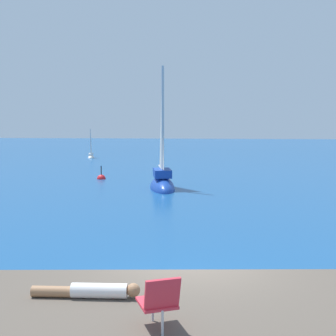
# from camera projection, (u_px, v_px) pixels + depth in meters

# --- Properties ---
(ground_plane) EXTENTS (160.00, 160.00, 0.00)m
(ground_plane) POSITION_uv_depth(u_px,v_px,m) (185.00, 305.00, 9.38)
(ground_plane) COLOR navy
(boulder_seaward) EXTENTS (1.08, 1.26, 0.81)m
(boulder_seaward) POSITION_uv_depth(u_px,v_px,m) (5.00, 307.00, 9.23)
(boulder_seaward) COLOR brown
(boulder_seaward) RESTS_ON ground
(boulder_inland) EXTENTS (1.53, 1.73, 0.94)m
(boulder_inland) POSITION_uv_depth(u_px,v_px,m) (263.00, 323.00, 8.54)
(boulder_inland) COLOR brown
(boulder_inland) RESTS_ON ground
(sailboat_near) EXTENTS (2.02, 4.00, 7.28)m
(sailboat_near) POSITION_uv_depth(u_px,v_px,m) (162.00, 181.00, 24.97)
(sailboat_near) COLOR #193D99
(sailboat_near) RESTS_ON ground
(sailboat_far) EXTENTS (0.77, 1.74, 3.16)m
(sailboat_far) POSITION_uv_depth(u_px,v_px,m) (91.00, 156.00, 44.69)
(sailboat_far) COLOR white
(sailboat_far) RESTS_ON ground
(person_sunbather) EXTENTS (1.76, 0.27, 0.25)m
(person_sunbather) POSITION_uv_depth(u_px,v_px,m) (91.00, 291.00, 7.29)
(person_sunbather) COLOR white
(person_sunbather) RESTS_ON shore_ledge
(beach_chair) EXTENTS (0.67, 0.73, 0.80)m
(beach_chair) POSITION_uv_depth(u_px,v_px,m) (159.00, 300.00, 6.10)
(beach_chair) COLOR #E03342
(beach_chair) RESTS_ON shore_ledge
(marker_buoy) EXTENTS (0.56, 0.56, 1.13)m
(marker_buoy) POSITION_uv_depth(u_px,v_px,m) (101.00, 179.00, 29.03)
(marker_buoy) COLOR red
(marker_buoy) RESTS_ON ground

